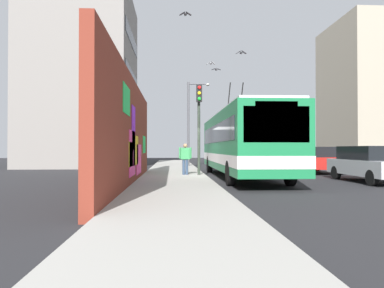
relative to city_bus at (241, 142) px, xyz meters
The scene contains 12 objects.
ground_plane 2.57m from the city_bus, 91.03° to the left, with size 80.00×80.00×0.00m, color #232326.
sidewalk_slab 3.83m from the city_bus, 90.54° to the left, with size 48.00×3.20×0.15m, color #9E9B93.
graffiti_wall 6.39m from the city_bus, 126.25° to the left, with size 14.50×0.32×4.21m.
building_far_left 17.62m from the city_bus, 40.96° to the left, with size 9.84×8.10×14.42m.
building_far_right 22.04m from the city_bus, 45.03° to the right, with size 8.71×6.79×13.42m.
city_bus is the anchor object (origin of this frame).
parked_car_silver 5.99m from the city_bus, 118.31° to the right, with size 4.72×1.94×1.58m.
parked_car_red 6.34m from the city_bus, 56.18° to the right, with size 4.95×1.86×1.58m.
pedestrian_midblock 2.94m from the city_bus, 86.99° to the left, with size 0.22×0.64×1.58m.
traffic_light 2.54m from the city_bus, 92.44° to the left, with size 0.49×0.28×4.53m.
street_lamp 10.31m from the city_bus, 11.73° to the left, with size 0.44×1.75×6.53m.
flying_pigeons 5.40m from the city_bus, 112.07° to the left, with size 8.39×4.03×3.34m.
Camera 1 is at (-18.08, 1.68, 1.47)m, focal length 33.71 mm.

